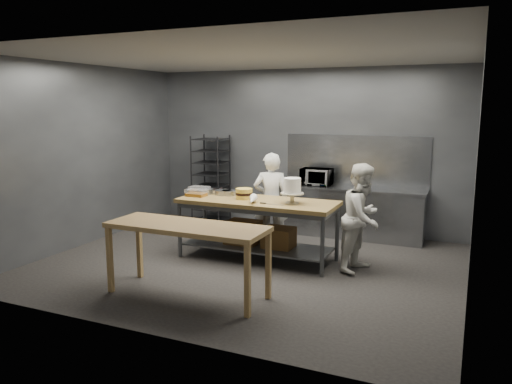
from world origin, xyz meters
TOP-DOWN VIEW (x-y plane):
  - ground at (0.00, 0.00)m, footprint 6.00×6.00m
  - back_wall at (0.00, 2.50)m, footprint 6.00×0.04m
  - work_table at (0.02, 0.32)m, footprint 2.40×0.90m
  - near_counter at (-0.16, -1.41)m, footprint 2.00×0.70m
  - back_counter at (1.00, 2.18)m, footprint 2.60×0.60m
  - splashback_panel at (1.00, 2.48)m, footprint 2.60×0.02m
  - speed_rack at (-1.77, 2.10)m, footprint 0.66×0.70m
  - chef_behind at (-0.02, 0.96)m, footprint 0.67×0.55m
  - chef_right at (1.59, 0.42)m, footprint 0.75×0.86m
  - microwave at (0.37, 2.18)m, footprint 0.54×0.37m
  - frosted_cake_stand at (0.59, 0.25)m, footprint 0.34×0.34m
  - layer_cake at (-0.20, 0.31)m, footprint 0.25×0.25m
  - cake_pans at (-0.74, 0.49)m, footprint 0.68×0.29m
  - piping_bag at (0.08, -0.01)m, footprint 0.23×0.40m
  - offset_spatula at (0.30, 0.07)m, footprint 0.36×0.02m
  - pastry_clamshells at (-1.03, 0.33)m, footprint 0.40×0.46m

SIDE VIEW (x-z plane):
  - ground at x=0.00m, z-range 0.00..0.00m
  - back_counter at x=1.00m, z-range 0.00..0.90m
  - work_table at x=0.02m, z-range 0.11..1.03m
  - chef_right at x=1.59m, z-range 0.00..1.53m
  - chef_behind at x=-0.02m, z-range 0.00..1.58m
  - near_counter at x=-0.16m, z-range 0.36..1.26m
  - speed_rack at x=-1.77m, z-range -0.02..1.73m
  - offset_spatula at x=0.30m, z-range 0.92..0.93m
  - cake_pans at x=-0.74m, z-range 0.92..0.99m
  - pastry_clamshells at x=-1.03m, z-range 0.92..1.03m
  - piping_bag at x=0.08m, z-range 0.92..1.04m
  - layer_cake at x=-0.20m, z-range 0.92..1.08m
  - microwave at x=0.37m, z-range 0.90..1.20m
  - frosted_cake_stand at x=0.59m, z-range 0.97..1.34m
  - splashback_panel at x=1.00m, z-range 0.90..1.80m
  - back_wall at x=0.00m, z-range 0.00..3.00m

